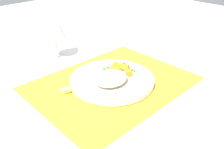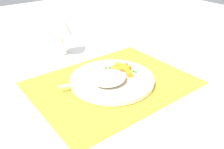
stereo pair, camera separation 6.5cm
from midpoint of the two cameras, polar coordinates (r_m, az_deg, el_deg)
name	(u,v)px [view 1 (the left image)]	position (r m, az deg, el deg)	size (l,w,h in m)	color
ground_plane	(112,84)	(0.72, -2.58, -2.19)	(2.40, 2.40, 0.00)	white
placemat	(112,83)	(0.72, -2.58, -1.99)	(0.45, 0.35, 0.01)	gold
plate	(112,80)	(0.72, -2.60, -1.28)	(0.25, 0.25, 0.01)	silver
rice_mound	(110,78)	(0.68, -3.18, -0.94)	(0.10, 0.09, 0.03)	beige
carrot_portion	(122,70)	(0.74, -0.24, 1.11)	(0.08, 0.09, 0.02)	orange
pea_scatter	(112,71)	(0.74, -2.51, 0.73)	(0.09, 0.08, 0.01)	green
fork	(101,79)	(0.70, -5.18, -1.22)	(0.20, 0.06, 0.01)	silver
wine_glass	(54,26)	(0.87, -15.65, 10.85)	(0.08, 0.08, 0.17)	silver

